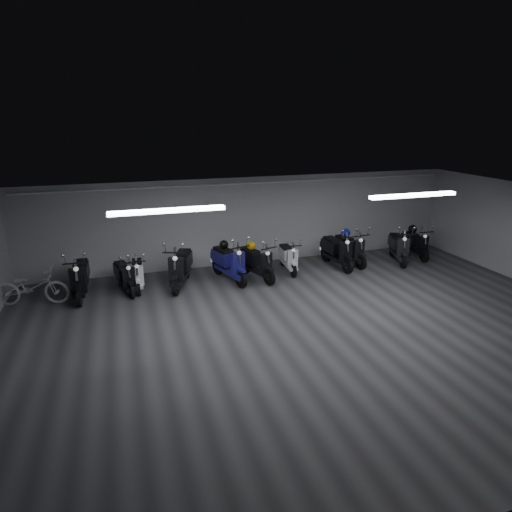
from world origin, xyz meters
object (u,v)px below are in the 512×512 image
object	(u,v)px
bicycle	(31,283)
scooter_10	(416,239)
scooter_8	(350,244)
helmet_2	(251,246)
scooter_0	(79,272)
scooter_4	(229,257)
scooter_1	(124,271)
scooter_3	(180,261)
scooter_6	(288,253)
scooter_7	(337,246)
helmet_3	(413,229)
scooter_5	(256,257)
scooter_9	(399,242)
helmet_0	(346,233)
helmet_1	(224,245)
scooter_2	(137,268)

from	to	relation	value
bicycle	scooter_10	size ratio (longest dim) A/B	1.07
scooter_8	helmet_2	xyz separation A→B (m)	(-3.38, -0.17, 0.29)
scooter_0	scooter_4	xyz separation A→B (m)	(4.03, -0.03, 0.02)
scooter_1	scooter_3	size ratio (longest dim) A/B	0.82
scooter_6	helmet_2	size ratio (longest dim) A/B	6.28
scooter_1	bicycle	bearing A→B (deg)	169.70
scooter_4	scooter_7	xyz separation A→B (m)	(3.56, 0.14, -0.03)
scooter_10	helmet_3	xyz separation A→B (m)	(0.01, 0.23, 0.30)
scooter_6	helmet_2	world-z (taller)	scooter_6
scooter_5	scooter_9	size ratio (longest dim) A/B	1.00
scooter_7	bicycle	xyz separation A→B (m)	(-8.75, -0.24, -0.12)
scooter_1	bicycle	size ratio (longest dim) A/B	0.90
scooter_1	helmet_0	bearing A→B (deg)	-9.64
scooter_3	helmet_0	size ratio (longest dim) A/B	7.03
scooter_7	scooter_6	bearing A→B (deg)	172.11
bicycle	scooter_4	bearing A→B (deg)	-77.30
scooter_6	bicycle	size ratio (longest dim) A/B	0.89
scooter_3	scooter_6	world-z (taller)	scooter_3
scooter_9	bicycle	size ratio (longest dim) A/B	1.01
scooter_4	scooter_9	size ratio (longest dim) A/B	1.08
scooter_8	scooter_9	distance (m)	1.66
scooter_5	helmet_2	xyz separation A→B (m)	(-0.08, 0.24, 0.29)
scooter_3	helmet_1	xyz separation A→B (m)	(1.32, 0.27, 0.29)
scooter_1	scooter_6	world-z (taller)	scooter_1
scooter_5	helmet_2	bearing A→B (deg)	90.00
scooter_3	scooter_5	size ratio (longest dim) A/B	1.10
scooter_4	helmet_0	distance (m)	4.11
scooter_6	scooter_8	distance (m)	2.15
scooter_0	scooter_8	distance (m)	8.13
scooter_3	scooter_2	bearing A→B (deg)	-167.93
scooter_7	helmet_0	bearing A→B (deg)	34.80
scooter_0	scooter_10	size ratio (longest dim) A/B	1.13
scooter_0	scooter_7	xyz separation A→B (m)	(7.59, 0.11, -0.00)
bicycle	helmet_1	distance (m)	5.14
scooter_2	scooter_5	world-z (taller)	scooter_5
scooter_5	helmet_3	xyz separation A→B (m)	(5.80, 0.61, 0.25)
scooter_7	scooter_2	bearing A→B (deg)	175.38
scooter_9	scooter_7	bearing A→B (deg)	-165.16
scooter_1	helmet_2	size ratio (longest dim) A/B	6.38
scooter_0	bicycle	bearing A→B (deg)	-171.64
scooter_7	bicycle	distance (m)	8.75
scooter_5	bicycle	distance (m)	5.99
scooter_3	helmet_1	size ratio (longest dim) A/B	7.69
scooter_0	scooter_6	xyz separation A→B (m)	(5.98, 0.21, -0.11)
scooter_1	helmet_3	size ratio (longest dim) A/B	5.57
scooter_6	helmet_1	size ratio (longest dim) A/B	6.20
scooter_6	helmet_1	xyz separation A→B (m)	(-2.02, 0.02, 0.44)
scooter_1	helmet_3	xyz separation A→B (m)	(9.51, 0.46, 0.32)
scooter_10	helmet_2	bearing A→B (deg)	-175.37
scooter_0	scooter_2	distance (m)	1.48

